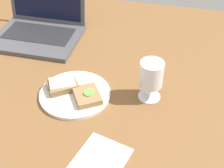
{
  "coord_description": "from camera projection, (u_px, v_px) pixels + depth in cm",
  "views": [
    {
      "loc": [
        22.22,
        -70.1,
        69.66
      ],
      "look_at": [
        4.95,
        1.25,
        8.0
      ],
      "focal_mm": 50.0,
      "sensor_mm": 36.0,
      "label": 1
    }
  ],
  "objects": [
    {
      "name": "napkin",
      "position": [
        100.0,
        160.0,
        0.8
      ],
      "size": [
        15.58,
        16.56,
        0.4
      ],
      "primitive_type": "cube",
      "rotation": [
        0.0,
        0.0,
        -0.26
      ],
      "color": "white",
      "rests_on": "wooden_table"
    },
    {
      "name": "plate",
      "position": [
        75.0,
        94.0,
        0.99
      ],
      "size": [
        22.59,
        22.59,
        1.11
      ],
      "primitive_type": "cylinder",
      "color": "silver",
      "rests_on": "wooden_table"
    },
    {
      "name": "laptop",
      "position": [
        40.0,
        26.0,
        1.25
      ],
      "size": [
        33.19,
        28.3,
        21.64
      ],
      "color": "#4C4C51",
      "rests_on": "wooden_table"
    },
    {
      "name": "sandwich_with_cucumber",
      "position": [
        87.0,
        96.0,
        0.96
      ],
      "size": [
        11.22,
        11.75,
        2.31
      ],
      "color": "#937047",
      "rests_on": "plate"
    },
    {
      "name": "wine_glass",
      "position": [
        151.0,
        76.0,
        0.93
      ],
      "size": [
        7.28,
        7.28,
        13.28
      ],
      "color": "white",
      "rests_on": "wooden_table"
    },
    {
      "name": "wooden_table",
      "position": [
        96.0,
        100.0,
        1.0
      ],
      "size": [
        140.0,
        140.0,
        3.0
      ],
      "primitive_type": "cube",
      "color": "brown",
      "rests_on": "ground"
    },
    {
      "name": "sandwich_with_cheese",
      "position": [
        63.0,
        84.0,
        1.0
      ],
      "size": [
        11.6,
        11.03,
        2.77
      ],
      "color": "brown",
      "rests_on": "plate"
    }
  ]
}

